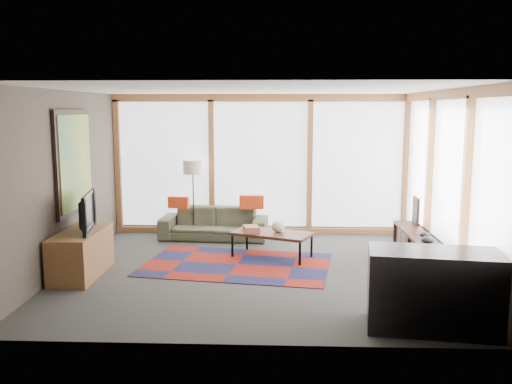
{
  "coord_description": "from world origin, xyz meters",
  "views": [
    {
      "loc": [
        0.33,
        -7.61,
        2.34
      ],
      "look_at": [
        0.0,
        0.4,
        1.1
      ],
      "focal_mm": 38.0,
      "sensor_mm": 36.0,
      "label": 1
    }
  ],
  "objects_px": {
    "sofa": "(214,223)",
    "tv_console": "(81,253)",
    "television": "(82,212)",
    "bar_counter": "(433,290)",
    "floor_lamp": "(193,199)",
    "coffee_table": "(272,245)",
    "bookshelf": "(419,251)"
  },
  "relations": [
    {
      "from": "coffee_table",
      "to": "floor_lamp",
      "type": "bearing_deg",
      "value": 137.73
    },
    {
      "from": "sofa",
      "to": "television",
      "type": "height_order",
      "value": "television"
    },
    {
      "from": "floor_lamp",
      "to": "sofa",
      "type": "bearing_deg",
      "value": -15.61
    },
    {
      "from": "bar_counter",
      "to": "television",
      "type": "bearing_deg",
      "value": 166.29
    },
    {
      "from": "floor_lamp",
      "to": "bookshelf",
      "type": "height_order",
      "value": "floor_lamp"
    },
    {
      "from": "floor_lamp",
      "to": "television",
      "type": "height_order",
      "value": "floor_lamp"
    },
    {
      "from": "bookshelf",
      "to": "bar_counter",
      "type": "height_order",
      "value": "bar_counter"
    },
    {
      "from": "bar_counter",
      "to": "floor_lamp",
      "type": "bearing_deg",
      "value": 135.92
    },
    {
      "from": "sofa",
      "to": "tv_console",
      "type": "xyz_separation_m",
      "value": [
        -1.61,
        -2.27,
        0.04
      ]
    },
    {
      "from": "sofa",
      "to": "television",
      "type": "relative_size",
      "value": 2.05
    },
    {
      "from": "sofa",
      "to": "bookshelf",
      "type": "height_order",
      "value": "sofa"
    },
    {
      "from": "sofa",
      "to": "television",
      "type": "distance_m",
      "value": 2.81
    },
    {
      "from": "television",
      "to": "floor_lamp",
      "type": "bearing_deg",
      "value": -37.59
    },
    {
      "from": "floor_lamp",
      "to": "bar_counter",
      "type": "relative_size",
      "value": 1.04
    },
    {
      "from": "sofa",
      "to": "coffee_table",
      "type": "bearing_deg",
      "value": -44.99
    },
    {
      "from": "floor_lamp",
      "to": "bookshelf",
      "type": "distance_m",
      "value": 4.08
    },
    {
      "from": "bookshelf",
      "to": "coffee_table",
      "type": "bearing_deg",
      "value": 168.07
    },
    {
      "from": "tv_console",
      "to": "television",
      "type": "bearing_deg",
      "value": 47.83
    },
    {
      "from": "bookshelf",
      "to": "tv_console",
      "type": "distance_m",
      "value": 4.9
    },
    {
      "from": "sofa",
      "to": "coffee_table",
      "type": "xyz_separation_m",
      "value": [
        1.06,
        -1.21,
        -0.08
      ]
    },
    {
      "from": "coffee_table",
      "to": "television",
      "type": "relative_size",
      "value": 1.31
    },
    {
      "from": "coffee_table",
      "to": "tv_console",
      "type": "xyz_separation_m",
      "value": [
        -2.67,
        -1.06,
        0.12
      ]
    },
    {
      "from": "tv_console",
      "to": "television",
      "type": "relative_size",
      "value": 1.37
    },
    {
      "from": "sofa",
      "to": "tv_console",
      "type": "distance_m",
      "value": 2.78
    },
    {
      "from": "tv_console",
      "to": "sofa",
      "type": "bearing_deg",
      "value": 54.64
    },
    {
      "from": "floor_lamp",
      "to": "television",
      "type": "xyz_separation_m",
      "value": [
        -1.19,
        -2.35,
        0.2
      ]
    },
    {
      "from": "coffee_table",
      "to": "tv_console",
      "type": "height_order",
      "value": "tv_console"
    },
    {
      "from": "coffee_table",
      "to": "sofa",
      "type": "bearing_deg",
      "value": 131.28
    },
    {
      "from": "sofa",
      "to": "bookshelf",
      "type": "distance_m",
      "value": 3.66
    },
    {
      "from": "coffee_table",
      "to": "television",
      "type": "height_order",
      "value": "television"
    },
    {
      "from": "coffee_table",
      "to": "bookshelf",
      "type": "xyz_separation_m",
      "value": [
        2.19,
        -0.46,
        0.05
      ]
    },
    {
      "from": "sofa",
      "to": "bar_counter",
      "type": "xyz_separation_m",
      "value": [
        2.81,
        -3.97,
        0.15
      ]
    }
  ]
}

